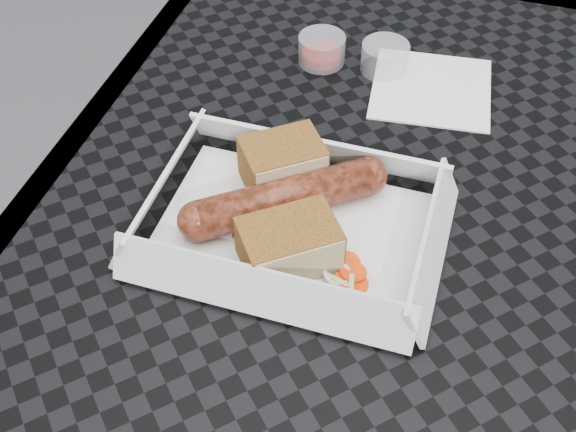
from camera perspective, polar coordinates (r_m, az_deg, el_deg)
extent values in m
cube|color=black|center=(0.64, 14.82, -1.15)|extent=(0.80, 0.80, 0.01)
cube|color=black|center=(0.96, 17.67, 15.50)|extent=(0.80, 0.03, 0.03)
cube|color=black|center=(0.74, -16.21, 5.19)|extent=(0.03, 0.80, 0.03)
cylinder|color=black|center=(1.20, -3.15, 2.88)|extent=(0.03, 0.03, 0.73)
cube|color=white|center=(0.61, 0.28, -1.10)|extent=(0.22, 0.15, 0.00)
cylinder|color=maroon|center=(0.61, -0.22, 1.41)|extent=(0.14, 0.12, 0.03)
sphere|color=maroon|center=(0.63, 6.30, 3.11)|extent=(0.03, 0.03, 0.03)
sphere|color=maroon|center=(0.60, -7.13, -0.41)|extent=(0.03, 0.03, 0.03)
cube|color=brown|center=(0.63, -0.43, 4.19)|extent=(0.08, 0.08, 0.04)
cube|color=brown|center=(0.57, 0.09, -2.23)|extent=(0.09, 0.09, 0.04)
cylinder|color=#F3410A|center=(0.58, 4.16, -4.45)|extent=(0.02, 0.02, 0.00)
torus|color=white|center=(0.58, 4.79, -5.05)|extent=(0.02, 0.02, 0.00)
cube|color=#B2D17F|center=(0.58, 5.27, -4.53)|extent=(0.02, 0.02, 0.00)
cube|color=white|center=(0.77, 11.25, 9.85)|extent=(0.13, 0.13, 0.00)
cylinder|color=maroon|center=(0.79, 2.68, 13.02)|extent=(0.05, 0.05, 0.03)
cylinder|color=silver|center=(0.78, 7.65, 12.32)|extent=(0.05, 0.05, 0.03)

